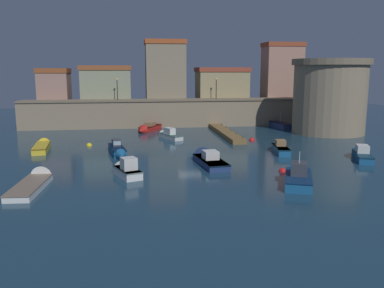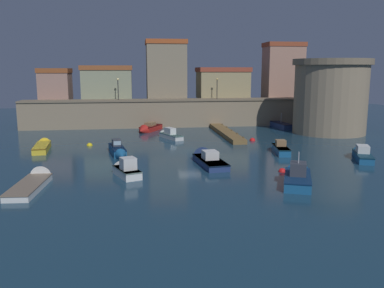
# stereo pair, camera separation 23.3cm
# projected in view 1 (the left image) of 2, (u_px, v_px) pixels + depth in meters

# --- Properties ---
(ground_plane) EXTENTS (110.35, 110.35, 0.00)m
(ground_plane) POSITION_uv_depth(u_px,v_px,m) (190.00, 152.00, 43.40)
(ground_plane) COLOR #19384C
(quay_wall) EXTENTS (44.82, 3.59, 4.19)m
(quay_wall) POSITION_uv_depth(u_px,v_px,m) (172.00, 113.00, 62.53)
(quay_wall) COLOR gray
(quay_wall) RESTS_ON ground
(old_town_backdrop) EXTENTS (42.15, 5.99, 9.31)m
(old_town_backdrop) POSITION_uv_depth(u_px,v_px,m) (180.00, 77.00, 65.94)
(old_town_backdrop) COLOR #9F7869
(old_town_backdrop) RESTS_ON ground
(fortress_tower) EXTENTS (10.44, 10.44, 10.03)m
(fortress_tower) POSITION_uv_depth(u_px,v_px,m) (330.00, 96.00, 55.57)
(fortress_tower) COLOR gray
(fortress_tower) RESTS_ON ground
(pier_dock) EXTENTS (1.71, 15.08, 0.70)m
(pier_dock) POSITION_uv_depth(u_px,v_px,m) (226.00, 133.00, 54.81)
(pier_dock) COLOR brown
(pier_dock) RESTS_ON ground
(quay_lamp_0) EXTENTS (0.32, 0.32, 3.19)m
(quay_lamp_0) POSITION_uv_depth(u_px,v_px,m) (117.00, 85.00, 60.62)
(quay_lamp_0) COLOR black
(quay_lamp_0) RESTS_ON quay_wall
(quay_lamp_1) EXTENTS (0.32, 0.32, 3.18)m
(quay_lamp_1) POSITION_uv_depth(u_px,v_px,m) (216.00, 85.00, 62.74)
(quay_lamp_1) COLOR black
(quay_lamp_1) RESTS_ON quay_wall
(moored_boat_0) EXTENTS (3.41, 6.07, 1.68)m
(moored_boat_0) POSITION_uv_depth(u_px,v_px,m) (361.00, 153.00, 40.25)
(moored_boat_0) COLOR #195689
(moored_boat_0) RESTS_ON ground
(moored_boat_1) EXTENTS (2.29, 6.37, 1.67)m
(moored_boat_1) POSITION_uv_depth(u_px,v_px,m) (118.00, 151.00, 41.63)
(moored_boat_1) COLOR #195689
(moored_boat_1) RESTS_ON ground
(moored_boat_2) EXTENTS (4.04, 5.72, 1.62)m
(moored_boat_2) POSITION_uv_depth(u_px,v_px,m) (148.00, 128.00, 57.70)
(moored_boat_2) COLOR red
(moored_boat_2) RESTS_ON ground
(moored_boat_3) EXTENTS (2.78, 4.51, 1.97)m
(moored_boat_3) POSITION_uv_depth(u_px,v_px,m) (126.00, 169.00, 33.61)
(moored_boat_3) COLOR white
(moored_boat_3) RESTS_ON ground
(moored_boat_4) EXTENTS (2.01, 7.05, 2.56)m
(moored_boat_4) POSITION_uv_depth(u_px,v_px,m) (277.00, 124.00, 62.26)
(moored_boat_4) COLOR navy
(moored_boat_4) RESTS_ON ground
(moored_boat_5) EXTENTS (2.25, 7.39, 1.69)m
(moored_boat_5) POSITION_uv_depth(u_px,v_px,m) (35.00, 182.00, 30.80)
(moored_boat_5) COLOR white
(moored_boat_5) RESTS_ON ground
(moored_boat_6) EXTENTS (2.06, 5.69, 1.57)m
(moored_boat_6) POSITION_uv_depth(u_px,v_px,m) (279.00, 147.00, 43.38)
(moored_boat_6) COLOR #195689
(moored_boat_6) RESTS_ON ground
(moored_boat_7) EXTENTS (3.29, 5.51, 1.63)m
(moored_boat_7) POSITION_uv_depth(u_px,v_px,m) (168.00, 134.00, 52.27)
(moored_boat_7) COLOR silver
(moored_boat_7) RESTS_ON ground
(moored_boat_8) EXTENTS (2.00, 6.81, 1.32)m
(moored_boat_8) POSITION_uv_depth(u_px,v_px,m) (43.00, 146.00, 44.82)
(moored_boat_8) COLOR gold
(moored_boat_8) RESTS_ON ground
(moored_boat_9) EXTENTS (2.64, 7.19, 1.95)m
(moored_boat_9) POSITION_uv_depth(u_px,v_px,m) (207.00, 158.00, 38.37)
(moored_boat_9) COLOR navy
(moored_boat_9) RESTS_ON ground
(moored_boat_11) EXTENTS (4.09, 6.54, 3.12)m
(moored_boat_11) POSITION_uv_depth(u_px,v_px,m) (298.00, 175.00, 31.81)
(moored_boat_11) COLOR #195689
(moored_boat_11) RESTS_ON ground
(mooring_buoy_0) EXTENTS (0.65, 0.65, 0.65)m
(mooring_buoy_0) POSITION_uv_depth(u_px,v_px,m) (282.00, 172.00, 34.91)
(mooring_buoy_0) COLOR red
(mooring_buoy_0) RESTS_ON ground
(mooring_buoy_1) EXTENTS (0.72, 0.72, 0.72)m
(mooring_buoy_1) POSITION_uv_depth(u_px,v_px,m) (252.00, 141.00, 50.25)
(mooring_buoy_1) COLOR red
(mooring_buoy_1) RESTS_ON ground
(mooring_buoy_2) EXTENTS (0.67, 0.67, 0.67)m
(mooring_buoy_2) POSITION_uv_depth(u_px,v_px,m) (89.00, 146.00, 46.82)
(mooring_buoy_2) COLOR yellow
(mooring_buoy_2) RESTS_ON ground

